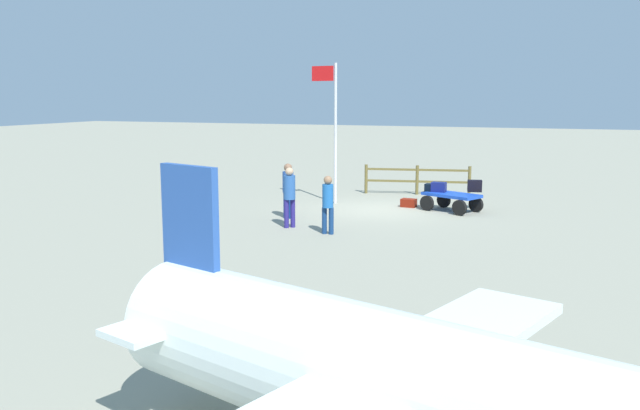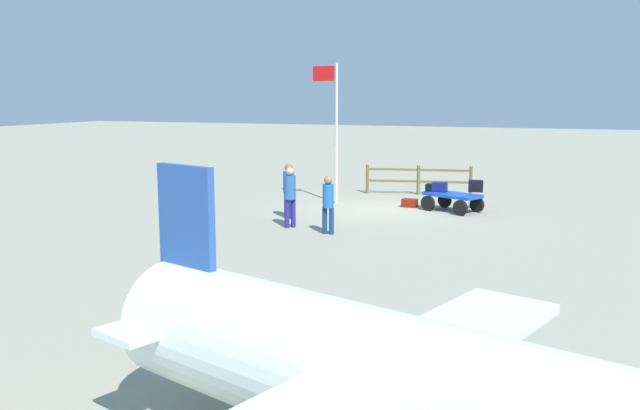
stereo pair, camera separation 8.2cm
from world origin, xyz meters
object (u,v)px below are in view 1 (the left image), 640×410
worker_supervisor (289,193)px  airplane_near (424,394)px  suitcase_grey (439,187)px  worker_trailing (328,201)px  luggage_cart (451,198)px  suitcase_maroon (409,203)px  suitcase_dark (475,186)px  flagpole (333,121)px  worker_lead (288,186)px  suitcase_navy (434,188)px

worker_supervisor → airplane_near: 13.66m
suitcase_grey → worker_trailing: worker_trailing is taller
worker_supervisor → suitcase_grey: bearing=-126.7°
luggage_cart → suitcase_maroon: size_ratio=3.89×
suitcase_dark → worker_trailing: size_ratio=0.32×
worker_trailing → worker_supervisor: bearing=-19.2°
luggage_cart → flagpole: size_ratio=0.42×
suitcase_grey → airplane_near: (-3.00, 16.70, 0.39)m
suitcase_dark → suitcase_grey: bearing=20.5°
worker_lead → worker_supervisor: bearing=114.8°
suitcase_dark → airplane_near: size_ratio=0.07×
suitcase_grey → suitcase_maroon: (1.05, -0.13, -0.62)m
worker_trailing → suitcase_navy: bearing=-110.6°
suitcase_navy → suitcase_maroon: size_ratio=1.11×
suitcase_dark → worker_lead: worker_lead is taller
worker_lead → worker_supervisor: (-0.63, 1.36, 0.02)m
suitcase_dark → worker_supervisor: worker_supervisor is taller
luggage_cart → airplane_near: bearing=98.7°
suitcase_grey → worker_supervisor: bearing=53.3°
worker_supervisor → flagpole: size_ratio=0.36×
worker_supervisor → flagpole: bearing=-86.0°
suitcase_dark → worker_trailing: 6.46m
suitcase_dark → airplane_near: (-1.86, 17.13, 0.35)m
worker_lead → luggage_cart: bearing=-145.8°
worker_lead → worker_trailing: size_ratio=1.06×
worker_lead → worker_trailing: bearing=137.3°
worker_supervisor → luggage_cart: bearing=-131.5°
luggage_cart → airplane_near: size_ratio=0.28×
suitcase_grey → worker_lead: (4.11, 3.32, 0.25)m
suitcase_grey → worker_supervisor: (3.48, 4.67, 0.27)m
worker_lead → worker_trailing: (-1.99, 1.83, -0.09)m
suitcase_maroon → suitcase_navy: bearing=173.2°
suitcase_grey → suitcase_navy: 0.18m
suitcase_grey → worker_supervisor: size_ratio=0.28×
luggage_cart → suitcase_maroon: (1.51, -0.34, -0.29)m
worker_lead → airplane_near: size_ratio=0.23×
suitcase_grey → suitcase_navy: suitcase_grey is taller
luggage_cart → worker_lead: 5.56m
suitcase_navy → suitcase_grey: bearing=171.9°
worker_supervisor → worker_trailing: bearing=160.8°
worker_lead → flagpole: flagpole is taller
suitcase_maroon → luggage_cart: bearing=167.2°
suitcase_navy → worker_supervisor: (3.31, 4.70, 0.30)m
suitcase_navy → suitcase_maroon: 1.06m
luggage_cart → flagpole: bearing=-3.0°
luggage_cart → worker_lead: (4.57, 3.10, 0.59)m
suitcase_dark → flagpole: (4.95, 0.42, 2.12)m
flagpole → luggage_cart: bearing=177.0°
suitcase_maroon → worker_lead: bearing=48.4°
worker_trailing → airplane_near: (-5.12, 11.56, 0.22)m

